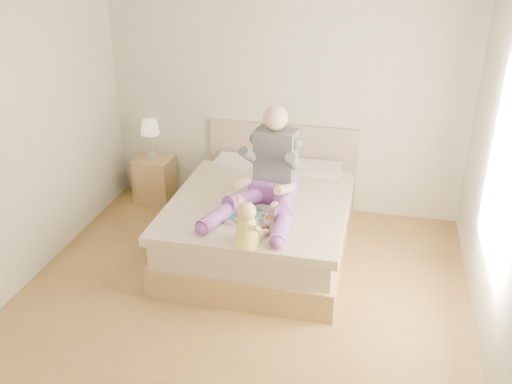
% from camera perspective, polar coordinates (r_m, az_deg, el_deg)
% --- Properties ---
extents(room, '(4.02, 4.22, 2.71)m').
position_cam_1_polar(room, '(4.34, -1.16, 4.61)').
color(room, brown).
rests_on(room, ground).
extents(bed, '(1.70, 2.18, 1.00)m').
position_cam_1_polar(bed, '(5.80, 0.77, -2.68)').
color(bed, olive).
rests_on(bed, ground).
extents(nightstand, '(0.44, 0.39, 0.52)m').
position_cam_1_polar(nightstand, '(6.94, -10.08, 1.30)').
color(nightstand, olive).
rests_on(nightstand, ground).
extents(lamp, '(0.22, 0.22, 0.46)m').
position_cam_1_polar(lamp, '(6.77, -10.55, 6.19)').
color(lamp, silver).
rests_on(lamp, nightstand).
extents(adult, '(0.81, 1.20, 0.96)m').
position_cam_1_polar(adult, '(5.32, 1.28, 1.48)').
color(adult, '#6E388C').
rests_on(adult, bed).
extents(tray, '(0.53, 0.46, 0.13)m').
position_cam_1_polar(tray, '(5.13, 0.00, -2.59)').
color(tray, silver).
rests_on(tray, bed).
extents(baby, '(0.29, 0.34, 0.38)m').
position_cam_1_polar(baby, '(4.71, -0.84, -3.54)').
color(baby, '#FFDF50').
rests_on(baby, bed).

